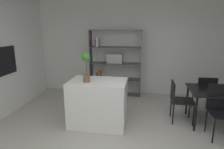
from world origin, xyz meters
TOP-DOWN VIEW (x-y plane):
  - back_partition at (0.00, 3.04)m, footprint 6.88×0.06m
  - built_in_oven at (-2.70, 1.07)m, footprint 0.06×0.57m
  - kitchen_island at (-0.57, 0.86)m, footprint 1.14×0.76m
  - potted_plant_on_island at (-0.76, 0.75)m, footprint 0.16×0.16m
  - open_bookshelf at (-0.52, 2.74)m, footprint 1.49×0.31m
  - dining_table at (1.74, 1.25)m, footprint 0.91×0.89m
  - dining_chair_island_side at (1.07, 1.25)m, footprint 0.46×0.44m
  - dining_chair_near at (1.74, 0.79)m, footprint 0.44×0.47m
  - dining_chair_far at (1.74, 1.72)m, footprint 0.41×0.46m

SIDE VIEW (x-z plane):
  - kitchen_island at x=-0.57m, z-range 0.00..0.94m
  - dining_chair_island_side at x=1.07m, z-range 0.09..0.97m
  - dining_chair_far at x=1.74m, z-range 0.08..0.98m
  - dining_chair_near at x=1.74m, z-range 0.09..1.06m
  - dining_table at x=1.74m, z-range 0.29..1.03m
  - open_bookshelf at x=-0.52m, z-range 0.05..1.96m
  - built_in_oven at x=-2.70m, z-range 0.95..1.57m
  - potted_plant_on_island at x=-0.76m, z-range 0.99..1.55m
  - back_partition at x=0.00m, z-range 0.00..2.85m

